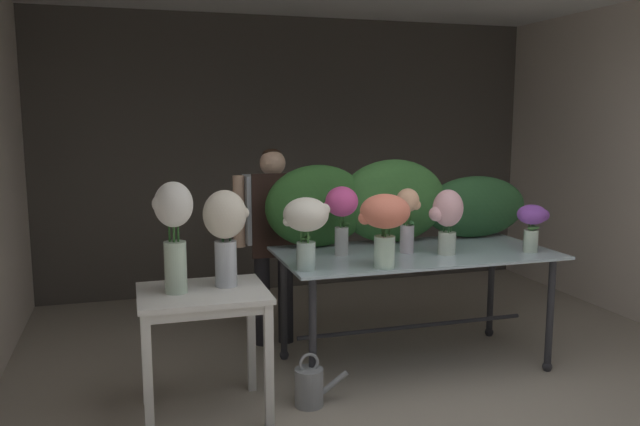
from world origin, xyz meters
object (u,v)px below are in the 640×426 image
vase_violet_ranunculus (532,221)px  vase_cream_lisianthus_tall (225,228)px  side_table_white (203,307)px  vase_fuchsia_freesia (341,209)px  display_table_glass (415,268)px  vase_peach_dahlias (408,216)px  watering_can (310,386)px  vase_white_roses_tall (173,226)px  florist (273,225)px  vase_blush_peonies (447,216)px  vase_ivory_hydrangea (306,222)px  vase_coral_carnations (385,219)px

vase_violet_ranunculus → vase_cream_lisianthus_tall: (-2.17, -0.05, 0.07)m
side_table_white → vase_violet_ranunculus: 2.36m
vase_fuchsia_freesia → vase_violet_ranunculus: 1.36m
display_table_glass → vase_peach_dahlias: vase_peach_dahlias is taller
vase_fuchsia_freesia → watering_can: bearing=-127.9°
vase_white_roses_tall → vase_cream_lisianthus_tall: vase_white_roses_tall is taller
side_table_white → florist: 1.31m
vase_blush_peonies → vase_ivory_hydrangea: (-1.06, -0.15, 0.04)m
display_table_glass → vase_peach_dahlias: bearing=-165.6°
side_table_white → vase_peach_dahlias: bearing=13.0°
watering_can → vase_fuchsia_freesia: bearing=52.1°
vase_coral_carnations → vase_cream_lisianthus_tall: 1.00m
side_table_white → vase_blush_peonies: bearing=7.1°
vase_ivory_hydrangea → vase_violet_ranunculus: (1.67, 0.04, -0.08)m
vase_violet_ranunculus → display_table_glass: bearing=162.2°
vase_violet_ranunculus → vase_white_roses_tall: (-2.48, -0.11, 0.11)m
vase_ivory_hydrangea → vase_cream_lisianthus_tall: size_ratio=0.78×
vase_coral_carnations → vase_white_roses_tall: size_ratio=0.73×
vase_peach_dahlias → watering_can: size_ratio=1.30×
side_table_white → watering_can: 0.85m
display_table_glass → vase_blush_peonies: size_ratio=4.28×
florist → vase_cream_lisianthus_tall: size_ratio=2.65×
vase_peach_dahlias → vase_ivory_hydrangea: (-0.82, -0.28, 0.04)m
vase_violet_ranunculus → vase_white_roses_tall: vase_white_roses_tall is taller
display_table_glass → vase_ivory_hydrangea: size_ratio=4.25×
vase_ivory_hydrangea → watering_can: vase_ivory_hydrangea is taller
vase_coral_carnations → vase_white_roses_tall: bearing=178.7°
side_table_white → vase_cream_lisianthus_tall: size_ratio=1.33×
vase_blush_peonies → florist: bearing=139.8°
vase_peach_dahlias → vase_violet_ranunculus: bearing=-15.3°
display_table_glass → vase_ivory_hydrangea: (-0.89, -0.30, 0.43)m
florist → vase_fuchsia_freesia: florist is taller
vase_cream_lisianthus_tall → watering_can: vase_cream_lisianthus_tall is taller
vase_coral_carnations → vase_peach_dahlias: vase_coral_carnations is taller
side_table_white → vase_ivory_hydrangea: 0.81m
vase_violet_ranunculus → watering_can: 1.93m
watering_can → vase_cream_lisianthus_tall: bearing=165.9°
display_table_glass → vase_peach_dahlias: (-0.07, -0.02, 0.39)m
vase_coral_carnations → vase_cream_lisianthus_tall: vase_cream_lisianthus_tall is taller
vase_blush_peonies → watering_can: size_ratio=1.29×
vase_cream_lisianthus_tall → vase_peach_dahlias: bearing=11.9°
vase_coral_carnations → vase_ivory_hydrangea: vase_coral_carnations is taller
vase_peach_dahlias → vase_white_roses_tall: bearing=-168.1°
vase_fuchsia_freesia → vase_blush_peonies: vase_fuchsia_freesia is taller
display_table_glass → side_table_white: 1.59m
vase_violet_ranunculus → watering_can: bearing=-174.3°
vase_coral_carnations → vase_ivory_hydrangea: 0.50m
vase_fuchsia_freesia → vase_cream_lisianthus_tall: (-0.85, -0.34, -0.03)m
vase_blush_peonies → vase_white_roses_tall: size_ratio=0.70×
vase_coral_carnations → vase_cream_lisianthus_tall: (-0.99, 0.09, -0.02)m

